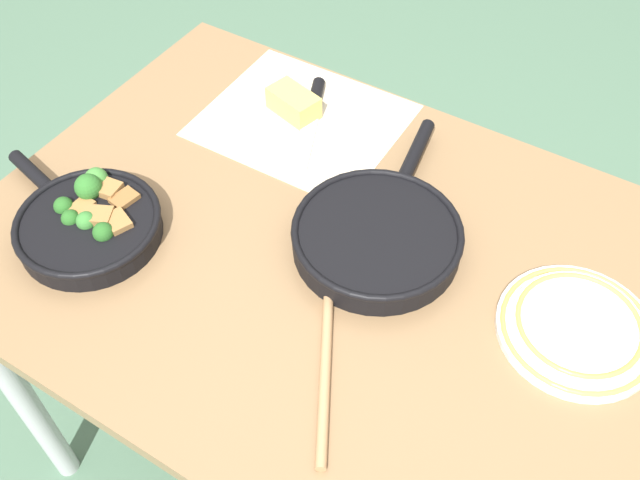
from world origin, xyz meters
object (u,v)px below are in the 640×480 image
skillet_eggs (378,236)px  cheese_block (294,103)px  grater_knife (313,110)px  skillet_broccoli (89,222)px  dinner_plate_stack (577,327)px  wooden_spoon (328,312)px

skillet_eggs → cheese_block: bearing=45.1°
grater_knife → cheese_block: bearing=-86.5°
skillet_broccoli → dinner_plate_stack: (0.73, 0.22, -0.01)m
dinner_plate_stack → wooden_spoon: bearing=-153.3°
skillet_eggs → cheese_block: 0.36m
skillet_broccoli → skillet_eggs: (0.41, 0.22, -0.00)m
skillet_broccoli → wooden_spoon: 0.42m
wooden_spoon → grater_knife: 0.46m
grater_knife → dinner_plate_stack: (0.59, -0.22, 0.00)m
wooden_spoon → dinner_plate_stack: size_ratio=1.53×
wooden_spoon → grater_knife: (-0.26, 0.38, 0.00)m
skillet_broccoli → cheese_block: (0.12, 0.42, -0.00)m
wooden_spoon → dinner_plate_stack: bearing=-92.3°
skillet_broccoli → skillet_eggs: skillet_broccoli is taller
grater_knife → cheese_block: size_ratio=2.10×
grater_knife → dinner_plate_stack: bearing=46.7°
skillet_broccoli → dinner_plate_stack: skillet_broccoli is taller
wooden_spoon → cheese_block: (-0.29, 0.36, 0.02)m
wooden_spoon → cheese_block: 0.47m
skillet_broccoli → cheese_block: bearing=-92.2°
skillet_broccoli → wooden_spoon: bearing=-158.3°
skillet_broccoli → wooden_spoon: (0.41, 0.06, -0.02)m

